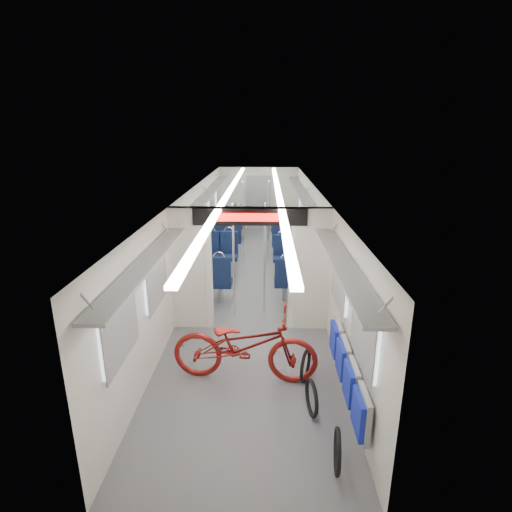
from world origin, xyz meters
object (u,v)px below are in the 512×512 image
(seat_bay_far_right, at_px, (287,231))
(stanchion_near_right, at_px, (264,260))
(stanchion_far_right, at_px, (268,222))
(bike_hoop_a, at_px, (337,453))
(seat_bay_near_right, at_px, (293,264))
(seat_bay_far_left, at_px, (228,228))
(stanchion_far_left, at_px, (243,223))
(bike_hoop_c, at_px, (305,367))
(stanchion_near_left, at_px, (234,262))
(bike_hoop_b, at_px, (312,400))
(bicycle, at_px, (245,345))
(seat_bay_near_left, at_px, (215,262))
(flip_bench, at_px, (347,371))

(seat_bay_far_right, xyz_separation_m, stanchion_near_right, (-0.68, -4.75, 0.59))
(stanchion_near_right, xyz_separation_m, stanchion_far_right, (0.09, 3.40, 0.00))
(bike_hoop_a, bearing_deg, seat_bay_near_right, 91.44)
(seat_bay_far_left, bearing_deg, stanchion_far_left, -72.40)
(bike_hoop_c, bearing_deg, stanchion_near_left, 119.59)
(bike_hoop_b, bearing_deg, bicycle, 139.50)
(bicycle, bearing_deg, bike_hoop_b, -125.68)
(bike_hoop_a, height_order, seat_bay_far_right, seat_bay_far_right)
(seat_bay_near_left, xyz_separation_m, stanchion_near_right, (1.19, -1.60, 0.57))
(bike_hoop_a, xyz_separation_m, seat_bay_near_right, (-0.14, 5.49, 0.32))
(flip_bench, relative_size, bike_hoop_a, 4.16)
(flip_bench, height_order, bike_hoop_a, flip_bench)
(seat_bay_near_right, bearing_deg, stanchion_near_left, -127.04)
(bicycle, relative_size, stanchion_far_left, 0.94)
(seat_bay_near_right, bearing_deg, seat_bay_near_left, 179.13)
(seat_bay_near_right, bearing_deg, stanchion_far_right, 107.86)
(bike_hoop_b, relative_size, seat_bay_near_right, 0.24)
(bike_hoop_a, bearing_deg, seat_bay_far_left, 102.51)
(seat_bay_near_right, height_order, stanchion_far_right, stanchion_far_right)
(seat_bay_far_right, height_order, stanchion_near_right, stanchion_near_right)
(bike_hoop_a, xyz_separation_m, bike_hoop_c, (-0.19, 1.66, 0.00))
(stanchion_far_right, bearing_deg, bike_hoop_c, -84.59)
(flip_bench, xyz_separation_m, stanchion_far_right, (-1.01, 6.29, 0.57))
(bicycle, distance_m, seat_bay_far_right, 7.06)
(bike_hoop_b, distance_m, seat_bay_far_left, 8.35)
(bicycle, height_order, bike_hoop_c, bicycle)
(bike_hoop_c, bearing_deg, bike_hoop_b, -89.19)
(flip_bench, height_order, bike_hoop_c, flip_bench)
(seat_bay_far_right, relative_size, stanchion_far_right, 0.97)
(seat_bay_near_right, distance_m, stanchion_near_left, 2.20)
(bike_hoop_a, relative_size, stanchion_near_right, 0.22)
(bicycle, xyz_separation_m, stanchion_far_left, (-0.32, 5.50, 0.58))
(bike_hoop_c, height_order, seat_bay_far_left, seat_bay_far_left)
(bike_hoop_a, relative_size, seat_bay_far_left, 0.22)
(bike_hoop_a, relative_size, seat_bay_far_right, 0.23)
(stanchion_near_left, bearing_deg, bike_hoop_c, -60.41)
(seat_bay_near_right, bearing_deg, bicycle, -104.09)
(flip_bench, bearing_deg, seat_bay_far_right, 93.14)
(seat_bay_far_right, bearing_deg, bike_hoop_b, -90.32)
(seat_bay_far_right, bearing_deg, seat_bay_near_right, -90.00)
(seat_bay_far_left, distance_m, stanchion_far_right, 2.22)
(bike_hoop_a, distance_m, seat_bay_far_right, 8.68)
(bike_hoop_a, xyz_separation_m, stanchion_near_right, (-0.82, 3.93, 0.92))
(seat_bay_near_left, bearing_deg, seat_bay_far_right, 59.33)
(seat_bay_far_left, relative_size, stanchion_near_right, 1.01)
(seat_bay_far_left, bearing_deg, bicycle, -82.92)
(seat_bay_near_left, bearing_deg, stanchion_near_left, -70.87)
(seat_bay_near_left, height_order, stanchion_far_left, stanchion_far_left)
(bike_hoop_b, xyz_separation_m, bike_hoop_c, (-0.01, 0.75, 0.00))
(bike_hoop_a, height_order, seat_bay_near_right, seat_bay_near_right)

